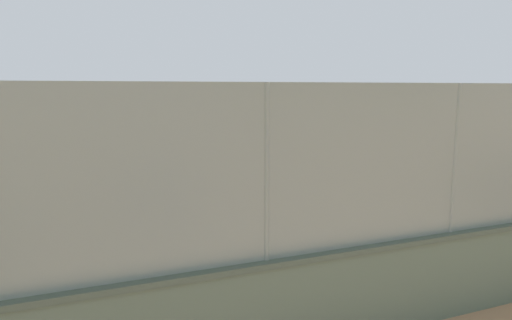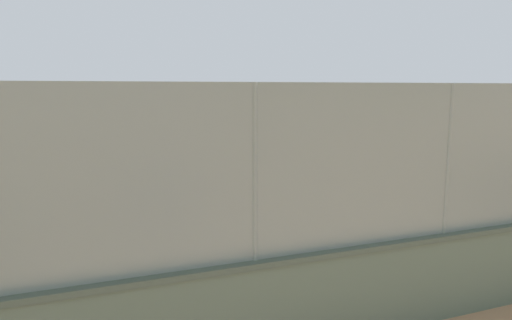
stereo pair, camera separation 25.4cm
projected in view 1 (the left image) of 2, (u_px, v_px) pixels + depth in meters
name	position (u px, v px, depth m)	size (l,w,h in m)	color
ground_plane	(160.00, 178.00, 18.23)	(260.00, 260.00, 0.00)	tan
perimeter_wall	(266.00, 308.00, 6.00)	(24.89, 1.06, 1.34)	slate
fence_panel_on_wall	(266.00, 174.00, 5.72)	(24.45, 0.79, 2.24)	gray
player_at_service_line	(170.00, 159.00, 16.84)	(0.74, 1.19, 1.59)	#591919
player_baseline_waiting	(280.00, 146.00, 21.41)	(1.13, 0.76, 1.49)	#591919
sports_ball	(167.00, 163.00, 14.42)	(0.16, 0.16, 0.16)	#3399D8
courtside_bench	(390.00, 261.00, 8.22)	(1.61, 0.43, 0.87)	brown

